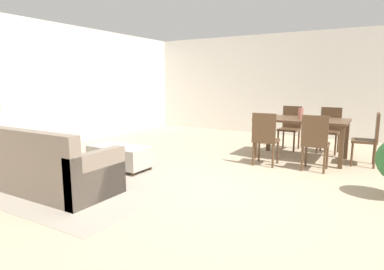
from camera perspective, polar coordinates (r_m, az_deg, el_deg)
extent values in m
plane|color=tan|center=(4.50, 5.50, -9.43)|extent=(10.80, 10.80, 0.00)
cube|color=silver|center=(9.05, 19.34, 8.24)|extent=(9.00, 0.12, 2.70)
cube|color=silver|center=(7.65, -24.94, 7.79)|extent=(0.12, 11.00, 2.70)
cube|color=gray|center=(5.23, -17.65, -7.08)|extent=(3.00, 2.80, 0.01)
cube|color=gray|center=(4.86, -23.82, -6.19)|extent=(2.00, 0.86, 0.42)
cube|color=gray|center=(4.58, -27.73, -1.86)|extent=(2.00, 0.16, 0.44)
cube|color=gray|center=(5.60, -29.48, -3.57)|extent=(0.14, 0.86, 0.62)
cube|color=gray|center=(4.13, -16.29, -6.98)|extent=(0.14, 0.86, 0.62)
cube|color=silver|center=(5.04, -27.68, -1.59)|extent=(0.33, 0.13, 0.33)
cube|color=beige|center=(4.41, -22.33, -2.64)|extent=(0.33, 0.11, 0.33)
cube|color=#B7AD9E|center=(5.55, -12.50, -3.57)|extent=(1.03, 0.52, 0.33)
cylinder|color=#513823|center=(6.06, -14.28, -4.44)|extent=(0.05, 0.05, 0.06)
cylinder|color=#513823|center=(5.46, -7.33, -5.73)|extent=(0.05, 0.05, 0.06)
cylinder|color=#513823|center=(5.78, -17.24, -5.25)|extent=(0.05, 0.05, 0.06)
cylinder|color=#513823|center=(5.15, -10.23, -6.75)|extent=(0.05, 0.05, 0.06)
cylinder|color=brown|center=(6.18, -30.23, -3.00)|extent=(0.04, 0.04, 0.52)
cylinder|color=brown|center=(5.89, -28.60, -3.42)|extent=(0.04, 0.04, 0.52)
cube|color=#513823|center=(6.41, 18.64, 2.55)|extent=(1.61, 0.94, 0.04)
cube|color=#513823|center=(7.04, 13.25, 0.24)|extent=(0.07, 0.07, 0.72)
cube|color=#513823|center=(6.76, 25.38, -0.79)|extent=(0.07, 0.07, 0.72)
cube|color=#513823|center=(6.27, 11.01, -0.78)|extent=(0.07, 0.07, 0.72)
cube|color=#513823|center=(5.96, 24.64, -2.00)|extent=(0.07, 0.07, 0.72)
cube|color=#513823|center=(5.81, 12.83, -0.93)|extent=(0.42, 0.42, 0.04)
cube|color=#513823|center=(5.60, 12.44, 1.34)|extent=(0.40, 0.06, 0.47)
cylinder|color=#513823|center=(6.06, 11.62, -2.64)|extent=(0.04, 0.04, 0.41)
cylinder|color=#513823|center=(5.98, 14.75, -2.93)|extent=(0.04, 0.04, 0.41)
cylinder|color=#513823|center=(5.74, 10.66, -3.28)|extent=(0.04, 0.04, 0.41)
cylinder|color=#513823|center=(5.66, 13.96, -3.59)|extent=(0.04, 0.04, 0.41)
cube|color=#513823|center=(5.69, 20.79, -1.53)|extent=(0.41, 0.41, 0.04)
cube|color=#513823|center=(5.48, 20.66, 0.77)|extent=(0.40, 0.05, 0.47)
cylinder|color=#513823|center=(5.93, 19.29, -3.26)|extent=(0.04, 0.04, 0.41)
cylinder|color=#513823|center=(5.88, 22.56, -3.55)|extent=(0.04, 0.04, 0.41)
cylinder|color=#513823|center=(5.60, 18.67, -3.94)|extent=(0.04, 0.04, 0.41)
cylinder|color=#513823|center=(5.55, 22.12, -4.26)|extent=(0.04, 0.04, 0.41)
cube|color=#513823|center=(7.24, 16.58, 0.91)|extent=(0.42, 0.42, 0.04)
cube|color=#513823|center=(7.38, 17.10, 3.04)|extent=(0.40, 0.07, 0.47)
cylinder|color=#513823|center=(7.07, 17.39, -1.18)|extent=(0.04, 0.04, 0.41)
cylinder|color=#513823|center=(7.17, 14.79, -0.91)|extent=(0.04, 0.04, 0.41)
cylinder|color=#513823|center=(7.39, 18.15, -0.77)|extent=(0.04, 0.04, 0.41)
cylinder|color=#513823|center=(7.49, 15.66, -0.52)|extent=(0.04, 0.04, 0.41)
cube|color=#513823|center=(7.16, 22.76, 0.47)|extent=(0.41, 0.41, 0.04)
cube|color=#513823|center=(7.30, 23.13, 2.63)|extent=(0.40, 0.05, 0.47)
cylinder|color=#513823|center=(7.00, 23.78, -1.65)|extent=(0.04, 0.04, 0.41)
cylinder|color=#513823|center=(7.06, 21.05, -1.39)|extent=(0.04, 0.04, 0.41)
cylinder|color=#513823|center=(7.33, 24.19, -1.21)|extent=(0.04, 0.04, 0.41)
cylinder|color=#513823|center=(7.39, 21.58, -0.97)|extent=(0.04, 0.04, 0.41)
cube|color=#513823|center=(6.35, 27.86, -0.93)|extent=(0.42, 0.42, 0.04)
cube|color=#513823|center=(6.32, 29.66, 1.22)|extent=(0.06, 0.40, 0.47)
cylinder|color=#513823|center=(6.23, 26.15, -3.10)|extent=(0.04, 0.04, 0.41)
cylinder|color=#513823|center=(6.56, 26.22, -2.52)|extent=(0.04, 0.04, 0.41)
cylinder|color=#513823|center=(6.23, 29.27, -3.33)|extent=(0.04, 0.04, 0.41)
cylinder|color=#513823|center=(6.57, 29.18, -2.73)|extent=(0.04, 0.04, 0.41)
cylinder|color=#B26659|center=(6.39, 18.47, 3.60)|extent=(0.09, 0.09, 0.19)
cube|color=silver|center=(5.42, -11.88, -1.92)|extent=(0.27, 0.21, 0.03)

